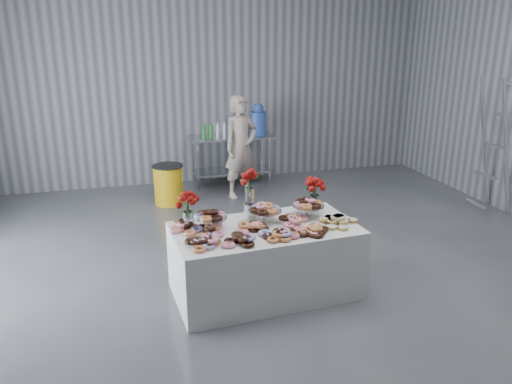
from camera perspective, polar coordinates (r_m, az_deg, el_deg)
ground at (r=5.48m, az=4.62°, el=-11.51°), size 9.00×9.00×0.00m
room_walls at (r=4.74m, az=1.90°, el=17.35°), size 8.04×9.04×4.02m
display_table at (r=5.32m, az=1.06°, el=-7.81°), size 1.96×1.13×0.75m
prep_table at (r=9.01m, az=-2.83°, el=4.72°), size 1.50×0.60×0.90m
donut_mounds at (r=5.11m, az=1.24°, el=-3.80°), size 1.85×0.92×0.09m
cake_stand_left at (r=5.10m, az=-5.31°, el=-2.77°), size 0.36×0.36×0.17m
cake_stand_mid at (r=5.27m, az=1.03°, el=-2.01°), size 0.36×0.36×0.17m
cake_stand_right at (r=5.45m, az=5.95°, el=-1.40°), size 0.36×0.36×0.17m
danish_pile at (r=5.32m, az=9.25°, el=-3.02°), size 0.48×0.48×0.11m
bouquet_left at (r=5.10m, az=-7.82°, el=-1.01°), size 0.26×0.26×0.42m
bouquet_right at (r=5.59m, az=6.74°, el=0.77°), size 0.26×0.26×0.42m
bouquet_center at (r=5.34m, az=-0.72°, el=0.97°), size 0.26×0.26×0.57m
water_jug at (r=9.03m, az=0.24°, el=8.20°), size 0.28×0.28×0.55m
drink_bottles at (r=8.76m, az=-4.78°, el=7.08°), size 0.54×0.08×0.27m
person at (r=8.28m, az=-1.74°, el=5.17°), size 0.72×0.60×1.70m
trash_barrel at (r=8.16m, az=-9.98°, el=0.86°), size 0.50×0.50×0.64m
stepladder at (r=8.35m, az=25.64°, el=4.78°), size 0.67×0.51×2.07m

